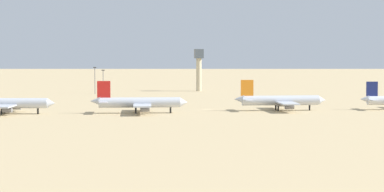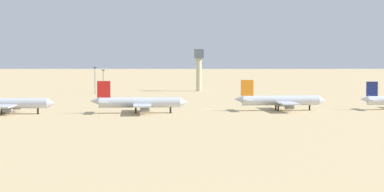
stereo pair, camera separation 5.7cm
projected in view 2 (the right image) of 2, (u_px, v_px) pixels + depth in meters
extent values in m
plane|color=tan|center=(207.00, 110.00, 337.52)|extent=(4000.00, 4000.00, 0.00)
pyramid|color=gray|center=(107.00, 28.00, 1437.90)|extent=(416.34, 363.78, 124.60)
pyramid|color=gray|center=(310.00, 33.00, 1331.30)|extent=(468.04, 424.80, 101.83)
cylinder|color=silver|center=(7.00, 103.00, 316.19)|extent=(32.57, 8.88, 4.04)
cone|color=silver|center=(51.00, 103.00, 315.99)|extent=(3.58, 4.25, 3.84)
cube|color=silver|center=(9.00, 105.00, 316.21)|extent=(11.67, 33.00, 0.57)
cylinder|color=slate|center=(16.00, 107.00, 323.85)|extent=(3.93, 2.75, 2.22)
cylinder|color=slate|center=(7.00, 110.00, 308.72)|extent=(3.93, 2.75, 2.22)
cylinder|color=black|center=(38.00, 111.00, 316.24)|extent=(0.71, 0.71, 2.22)
cylinder|color=black|center=(4.00, 111.00, 318.81)|extent=(0.71, 0.71, 2.22)
cylinder|color=black|center=(1.00, 112.00, 313.97)|extent=(0.71, 0.71, 2.22)
cylinder|color=silver|center=(140.00, 102.00, 319.92)|extent=(32.67, 6.47, 4.06)
cone|color=silver|center=(184.00, 102.00, 321.07)|extent=(3.32, 4.07, 3.85)
cone|color=silver|center=(95.00, 101.00, 318.73)|extent=(4.30, 3.74, 3.45)
cube|color=red|center=(104.00, 89.00, 318.67)|extent=(5.30, 0.90, 6.59)
cube|color=silver|center=(104.00, 101.00, 323.01)|extent=(3.75, 7.12, 0.37)
cube|color=silver|center=(103.00, 102.00, 314.93)|extent=(3.75, 7.12, 0.37)
cube|color=silver|center=(142.00, 104.00, 320.02)|extent=(9.30, 32.88, 0.57)
cylinder|color=slate|center=(145.00, 106.00, 327.75)|extent=(3.81, 2.50, 2.23)
cylinder|color=slate|center=(145.00, 109.00, 312.59)|extent=(3.81, 2.50, 2.23)
cylinder|color=black|center=(171.00, 110.00, 320.91)|extent=(0.71, 0.71, 2.23)
cylinder|color=black|center=(136.00, 110.00, 322.43)|extent=(0.71, 0.71, 2.23)
cylinder|color=black|center=(136.00, 111.00, 317.58)|extent=(0.71, 0.71, 2.23)
cylinder|color=silver|center=(281.00, 100.00, 332.96)|extent=(32.44, 5.17, 4.04)
cone|color=silver|center=(322.00, 100.00, 334.80)|extent=(3.16, 3.94, 3.84)
cone|color=silver|center=(239.00, 99.00, 331.08)|extent=(4.16, 3.57, 3.43)
cube|color=orange|center=(247.00, 88.00, 331.16)|extent=(5.27, 0.69, 6.56)
cube|color=silver|center=(245.00, 99.00, 335.47)|extent=(3.47, 6.98, 0.36)
cube|color=silver|center=(249.00, 100.00, 327.45)|extent=(3.47, 6.98, 0.36)
cube|color=silver|center=(283.00, 102.00, 333.10)|extent=(8.00, 32.54, 0.57)
cylinder|color=slate|center=(281.00, 104.00, 340.81)|extent=(3.71, 2.35, 2.22)
cylinder|color=slate|center=(289.00, 107.00, 325.77)|extent=(3.71, 2.35, 2.22)
cylinder|color=black|center=(310.00, 108.00, 334.43)|extent=(0.71, 0.71, 2.22)
cylinder|color=black|center=(276.00, 108.00, 335.39)|extent=(0.71, 0.71, 2.22)
cylinder|color=black|center=(278.00, 108.00, 330.58)|extent=(0.71, 0.71, 2.22)
cone|color=silver|center=(364.00, 99.00, 337.29)|extent=(4.00, 3.49, 3.18)
cube|color=navy|center=(372.00, 89.00, 337.20)|extent=(4.88, 0.89, 6.08)
cube|color=silver|center=(369.00, 99.00, 341.20)|extent=(3.54, 6.60, 0.34)
cube|color=silver|center=(374.00, 100.00, 333.74)|extent=(3.54, 6.60, 0.34)
cylinder|color=#C6B793|center=(199.00, 75.00, 483.95)|extent=(3.20, 3.20, 19.77)
cube|color=#4C5660|center=(199.00, 54.00, 483.19)|extent=(5.20, 5.20, 5.58)
cylinder|color=#59595E|center=(103.00, 82.00, 456.81)|extent=(0.36, 0.36, 13.10)
cube|color=#333333|center=(103.00, 70.00, 456.40)|extent=(1.80, 0.50, 0.50)
cylinder|color=#59595E|center=(95.00, 81.00, 452.95)|extent=(0.36, 0.36, 14.74)
cube|color=#333333|center=(95.00, 67.00, 452.49)|extent=(1.80, 0.50, 0.50)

